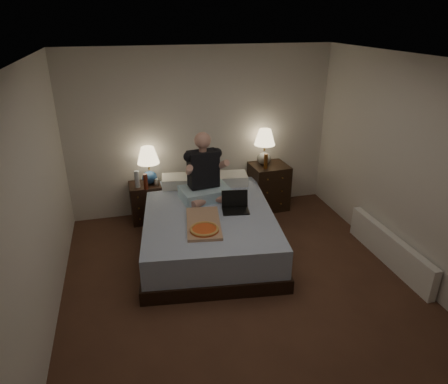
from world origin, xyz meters
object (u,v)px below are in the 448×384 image
object	(u,v)px
beer_bottle_right	(266,161)
laptop	(236,203)
soda_can	(156,182)
person	(204,167)
lamp_right	(264,147)
beer_bottle_left	(146,182)
bed	(209,229)
nightstand_right	(268,186)
pizza_box	(204,230)
nightstand_left	(146,202)
water_bottle	(137,179)
radiator	(389,249)
lamp_left	(149,166)

from	to	relation	value
beer_bottle_right	laptop	bearing A→B (deg)	-128.19
beer_bottle_right	laptop	distance (m)	1.22
soda_can	person	distance (m)	0.90
lamp_right	laptop	distance (m)	1.41
laptop	lamp_right	bearing A→B (deg)	64.38
soda_can	beer_bottle_right	world-z (taller)	beer_bottle_right
person	beer_bottle_right	bearing A→B (deg)	15.53
beer_bottle_right	laptop	size ratio (longest dim) A/B	0.68
lamp_right	beer_bottle_left	bearing A→B (deg)	-173.83
bed	nightstand_right	size ratio (longest dim) A/B	3.01
beer_bottle_right	pizza_box	distance (m)	1.89
nightstand_right	nightstand_left	bearing A→B (deg)	175.26
person	pizza_box	world-z (taller)	person
bed	water_bottle	bearing A→B (deg)	139.83
nightstand_left	radiator	size ratio (longest dim) A/B	0.37
bed	radiator	bearing A→B (deg)	-16.62
water_bottle	beer_bottle_right	size ratio (longest dim) A/B	1.09
beer_bottle_right	person	size ratio (longest dim) A/B	0.25
beer_bottle_left	laptop	size ratio (longest dim) A/B	0.68
water_bottle	pizza_box	size ratio (longest dim) A/B	0.33
nightstand_left	soda_can	world-z (taller)	soda_can
lamp_right	beer_bottle_left	size ratio (longest dim) A/B	2.43
nightstand_right	person	size ratio (longest dim) A/B	0.78
bed	beer_bottle_right	size ratio (longest dim) A/B	9.50
lamp_left	beer_bottle_right	size ratio (longest dim) A/B	2.43
bed	beer_bottle_left	xyz separation A→B (m)	(-0.73, 0.82, 0.43)
water_bottle	radiator	xyz separation A→B (m)	(2.95, -1.85, -0.51)
person	lamp_right	bearing A→B (deg)	22.41
lamp_left	water_bottle	world-z (taller)	lamp_left
lamp_right	laptop	bearing A→B (deg)	-124.72
beer_bottle_left	beer_bottle_right	world-z (taller)	beer_bottle_right
nightstand_left	lamp_right	size ratio (longest dim) A/B	1.05
soda_can	radiator	xyz separation A→B (m)	(2.68, -1.85, -0.44)
lamp_right	lamp_left	bearing A→B (deg)	180.00
bed	lamp_left	distance (m)	1.35
beer_bottle_right	soda_can	bearing A→B (deg)	177.07
lamp_left	pizza_box	size ratio (longest dim) A/B	0.74
bed	beer_bottle_right	world-z (taller)	beer_bottle_right
lamp_left	pizza_box	world-z (taller)	lamp_left
laptop	water_bottle	bearing A→B (deg)	148.25
lamp_right	water_bottle	xyz separation A→B (m)	(-1.96, -0.10, -0.29)
nightstand_right	beer_bottle_left	bearing A→B (deg)	-179.28
person	laptop	size ratio (longest dim) A/B	2.74
bed	pizza_box	bearing A→B (deg)	-99.77
person	laptop	xyz separation A→B (m)	(0.30, -0.49, -0.35)
lamp_right	soda_can	size ratio (longest dim) A/B	5.60
bed	radiator	world-z (taller)	bed
lamp_right	beer_bottle_right	size ratio (longest dim) A/B	2.43
nightstand_right	pizza_box	size ratio (longest dim) A/B	0.96
bed	laptop	xyz separation A→B (m)	(0.34, -0.11, 0.39)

